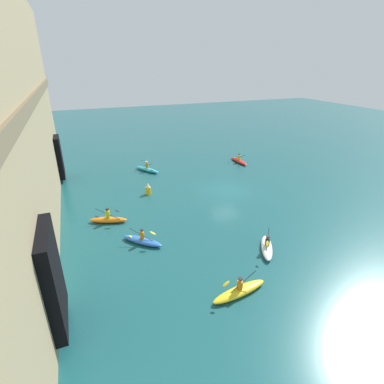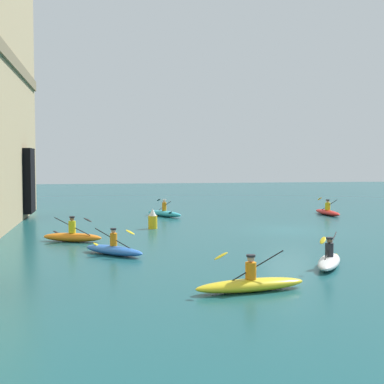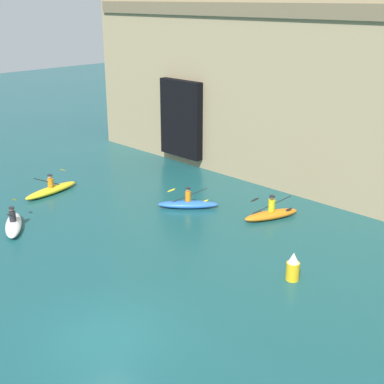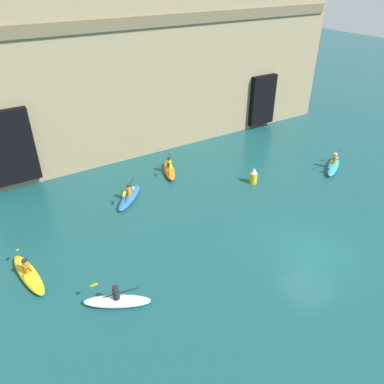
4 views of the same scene
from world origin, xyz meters
TOP-DOWN VIEW (x-y plane):
  - ground_plane at (0.00, 0.00)m, footprint 120.00×120.00m
  - kayak_orange at (-2.11, 11.31)m, footprint 1.68×2.91m
  - kayak_yellow at (-12.63, 5.82)m, footprint 1.24×3.44m
  - kayak_red at (7.21, -5.48)m, footprint 3.44×0.79m
  - kayak_white at (-9.74, 2.10)m, footprint 2.85×2.07m
  - kayak_cyan at (8.19, 5.74)m, footprint 3.22×2.38m
  - kayak_blue at (-5.93, 9.52)m, footprint 2.66×2.62m
  - marker_buoy at (1.98, 7.15)m, footprint 0.50×0.50m

SIDE VIEW (x-z plane):
  - ground_plane at x=0.00m, z-range 0.00..0.00m
  - kayak_blue at x=-5.93m, z-range -0.32..0.75m
  - kayak_yellow at x=-12.63m, z-range -0.38..0.82m
  - kayak_red at x=7.21m, z-range -0.38..0.82m
  - kayak_white at x=-9.74m, z-range -0.37..0.82m
  - kayak_cyan at x=8.19m, z-range -0.34..0.82m
  - kayak_orange at x=-2.11m, z-range -0.33..0.85m
  - marker_buoy at x=1.98m, z-range -0.04..1.07m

